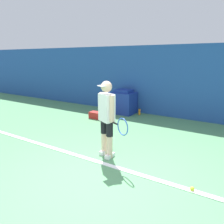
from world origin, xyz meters
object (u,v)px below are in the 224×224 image
at_px(tennis_ball, 192,189).
at_px(equipment_bag, 100,116).
at_px(tennis_player, 107,116).
at_px(water_bottle, 139,112).
at_px(covered_chair, 123,102).

xyz_separation_m(tennis_ball, equipment_bag, (-3.54, 2.56, 0.07)).
distance_m(tennis_player, tennis_ball, 2.00).
bearing_deg(equipment_bag, water_bottle, 54.46).
bearing_deg(water_bottle, equipment_bag, -125.54).
relative_size(tennis_player, tennis_ball, 22.91).
bearing_deg(covered_chair, tennis_ball, -48.06).
bearing_deg(covered_chair, water_bottle, 9.32).
distance_m(tennis_player, water_bottle, 3.62).
distance_m(covered_chair, equipment_bag, 1.17).
bearing_deg(covered_chair, tennis_player, -65.76).
bearing_deg(equipment_bag, tennis_player, -51.82).
height_order(tennis_player, water_bottle, tennis_player).
bearing_deg(equipment_bag, covered_chair, 77.08).
bearing_deg(water_bottle, tennis_player, -75.39).
relative_size(tennis_player, equipment_bag, 1.94).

